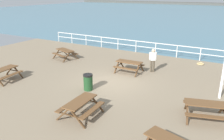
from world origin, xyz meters
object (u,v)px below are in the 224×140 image
at_px(visitor, 153,59).
at_px(litter_bin, 88,82).
at_px(picnic_table_mid_centre, 129,64).
at_px(picnic_table_far_right, 4,72).
at_px(picnic_table_far_left, 80,104).
at_px(picnic_table_seaward, 65,52).
at_px(picnic_table_near_left, 206,107).

bearing_deg(visitor, litter_bin, -56.58).
bearing_deg(picnic_table_mid_centre, litter_bin, -101.36).
height_order(picnic_table_mid_centre, picnic_table_far_right, same).
xyz_separation_m(picnic_table_far_left, picnic_table_seaward, (-6.91, 6.93, 0.00)).
height_order(picnic_table_far_left, visitor, visitor).
xyz_separation_m(picnic_table_mid_centre, visitor, (1.40, 0.86, 0.36)).
height_order(picnic_table_near_left, picnic_table_seaward, same).
height_order(picnic_table_far_right, litter_bin, litter_bin).
distance_m(picnic_table_near_left, picnic_table_far_right, 11.96).
height_order(picnic_table_far_left, picnic_table_seaward, same).
distance_m(picnic_table_near_left, picnic_table_mid_centre, 6.95).
bearing_deg(picnic_table_near_left, picnic_table_far_left, -169.33).
bearing_deg(visitor, picnic_table_far_left, -38.34).
distance_m(picnic_table_near_left, litter_bin, 6.36).
bearing_deg(picnic_table_far_left, picnic_table_near_left, -64.97).
relative_size(picnic_table_near_left, picnic_table_far_left, 1.16).
height_order(picnic_table_near_left, picnic_table_far_right, same).
bearing_deg(litter_bin, picnic_table_far_right, -165.47).
height_order(visitor, litter_bin, visitor).
relative_size(picnic_table_seaward, litter_bin, 2.27).
relative_size(picnic_table_far_right, picnic_table_seaward, 0.90).
relative_size(picnic_table_far_left, litter_bin, 1.96).
bearing_deg(picnic_table_far_left, picnic_table_mid_centre, 4.19).
relative_size(picnic_table_near_left, picnic_table_far_right, 1.11).
bearing_deg(picnic_table_seaward, picnic_table_mid_centre, 13.25).
relative_size(picnic_table_mid_centre, picnic_table_seaward, 0.86).
bearing_deg(litter_bin, picnic_table_mid_centre, 80.50).
relative_size(picnic_table_far_left, picnic_table_seaward, 0.86).
bearing_deg(picnic_table_far_right, visitor, -56.18).
xyz_separation_m(picnic_table_mid_centre, litter_bin, (-0.67, -3.98, -0.10)).
distance_m(picnic_table_seaward, litter_bin, 7.00).
distance_m(picnic_table_far_right, picnic_table_seaward, 5.78).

